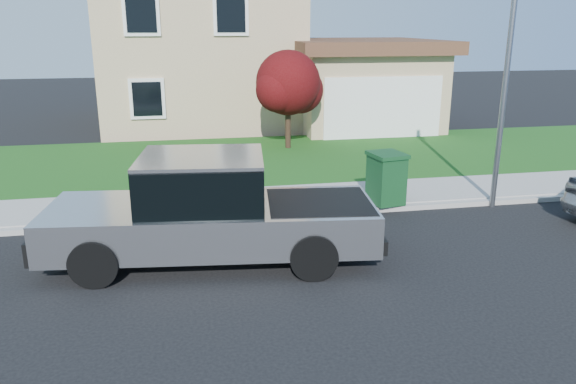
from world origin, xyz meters
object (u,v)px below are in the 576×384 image
Objects in this scene: woman at (246,194)px; ornamental_tree at (289,86)px; trash_bin at (386,178)px; pickup_truck at (211,212)px; street_lamp at (508,75)px.

ornamental_tree reaches higher than woman.
ornamental_tree is (2.40, 7.76, 1.40)m from woman.
pickup_truck is at bearing -161.30° from trash_bin.
trash_bin is 3.58m from street_lamp.
ornamental_tree is at bearing 76.99° from pickup_truck.
street_lamp reaches higher than trash_bin.
pickup_truck is 3.57× the size of woman.
woman is at bearing -168.21° from street_lamp.
woman is 0.32× the size of street_lamp.
woman is 0.53× the size of ornamental_tree.
street_lamp reaches higher than woman.
street_lamp is at bearing 21.91° from pickup_truck.
woman is at bearing 65.30° from pickup_truck.
street_lamp is at bearing -160.35° from woman.
ornamental_tree is at bearing -92.85° from woman.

